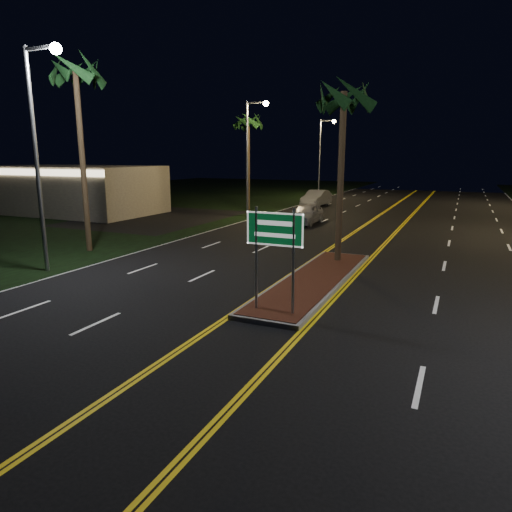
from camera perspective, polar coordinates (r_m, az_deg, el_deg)
The scene contains 13 objects.
ground at distance 11.84m, azimuth -2.96°, elevation -11.63°, with size 120.00×120.00×0.00m, color black.
grass_left at distance 49.44m, azimuth -20.96°, elevation 5.98°, with size 40.00×110.00×0.01m, color black.
median_island at distance 17.96m, azimuth 7.34°, elevation -3.00°, with size 2.25×10.25×0.17m.
highway_sign at distance 13.57m, azimuth 2.35°, elevation 2.14°, with size 1.80×0.08×3.20m.
commercial_building at distance 42.94m, azimuth -22.12°, elevation 7.73°, with size 15.00×8.12×4.00m.
streetlight_left_near at distance 20.72m, azimuth -25.32°, elevation 13.56°, with size 1.91×0.44×9.00m.
streetlight_left_mid at distance 37.05m, azimuth -0.56°, elevation 13.68°, with size 1.91×0.44×9.00m.
streetlight_left_far at distance 55.82m, azimuth 8.37°, elevation 13.11°, with size 1.91×0.44×9.00m.
palm_median at distance 20.85m, azimuth 10.93°, elevation 18.95°, with size 2.40×2.40×8.30m.
palm_left_near at distance 25.11m, azimuth -21.64°, elevation 20.41°, with size 2.40×2.40×9.80m.
palm_left_far at distance 41.69m, azimuth -0.99°, elevation 16.40°, with size 2.40×2.40×8.80m.
car_near at distance 33.35m, azimuth 6.26°, elevation 5.49°, with size 2.20×5.14×1.71m, color #B2B1B8.
car_far at distance 45.28m, azimuth 7.56°, elevation 7.33°, with size 2.35×5.49×1.83m, color #A9ADB3.
Camera 1 is at (5.01, -9.59, 4.81)m, focal length 32.00 mm.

